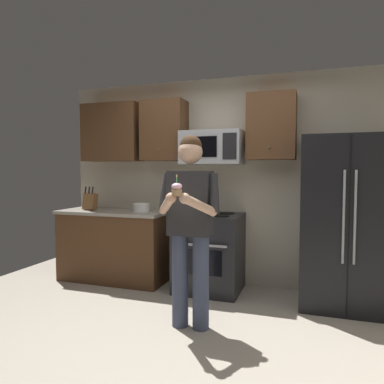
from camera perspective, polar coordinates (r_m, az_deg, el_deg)
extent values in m
plane|color=#9E9384|center=(3.26, -1.63, -22.86)|extent=(6.00, 6.00, 0.00)
cube|color=#B7AD99|center=(4.61, 5.91, 1.63)|extent=(4.40, 0.10, 2.60)
cube|color=black|center=(4.37, 2.75, -9.56)|extent=(0.76, 0.66, 0.92)
cube|color=black|center=(4.07, 1.43, -11.13)|extent=(0.48, 0.01, 0.28)
cylinder|color=#99999E|center=(4.00, 1.33, -8.44)|extent=(0.60, 0.03, 0.03)
cylinder|color=black|center=(4.21, -0.11, -3.62)|extent=(0.18, 0.18, 0.01)
cylinder|color=black|center=(4.11, 4.65, -3.81)|extent=(0.18, 0.18, 0.01)
cylinder|color=black|center=(4.48, 1.04, -3.20)|extent=(0.18, 0.18, 0.01)
cylinder|color=black|center=(4.38, 5.54, -3.36)|extent=(0.18, 0.18, 0.01)
cube|color=#9EA0A5|center=(4.39, 3.23, 7.04)|extent=(0.74, 0.40, 0.40)
cube|color=black|center=(4.22, 1.30, 7.19)|extent=(0.40, 0.01, 0.24)
cube|color=black|center=(4.13, 5.98, 7.26)|extent=(0.16, 0.01, 0.30)
cube|color=black|center=(4.11, 23.22, -4.44)|extent=(0.90, 0.72, 1.80)
cylinder|color=gray|center=(3.72, 22.95, -3.68)|extent=(0.02, 0.02, 0.90)
cylinder|color=gray|center=(3.73, 24.48, -3.70)|extent=(0.02, 0.02, 0.90)
cube|color=black|center=(3.75, 23.66, -5.19)|extent=(0.01, 0.01, 1.74)
cube|color=#4C301C|center=(5.01, -12.45, 9.16)|extent=(0.80, 0.34, 0.76)
sphere|color=brown|center=(4.83, -13.51, 6.38)|extent=(0.03, 0.03, 0.03)
cube|color=#4C301C|center=(4.67, -4.42, 9.65)|extent=(0.55, 0.34, 0.76)
sphere|color=brown|center=(4.48, -5.31, 6.70)|extent=(0.03, 0.03, 0.03)
cube|color=#4C301C|center=(4.33, 12.54, 10.08)|extent=(0.55, 0.34, 0.76)
sphere|color=brown|center=(4.12, 12.23, 6.92)|extent=(0.03, 0.03, 0.03)
cube|color=#4C301C|center=(4.90, -12.12, -8.45)|extent=(1.40, 0.62, 0.88)
cube|color=gray|center=(4.83, -12.19, -3.10)|extent=(1.44, 0.66, 0.04)
cube|color=brown|center=(4.96, -15.86, -1.48)|extent=(0.16, 0.15, 0.24)
cylinder|color=black|center=(4.96, -16.55, 0.30)|extent=(0.02, 0.04, 0.09)
cylinder|color=black|center=(4.93, -16.03, 0.29)|extent=(0.02, 0.04, 0.09)
cylinder|color=black|center=(4.90, -15.50, 0.28)|extent=(0.02, 0.04, 0.09)
cylinder|color=white|center=(4.63, -8.08, -2.50)|extent=(0.21, 0.21, 0.10)
torus|color=white|center=(4.63, -8.08, -1.91)|extent=(0.22, 0.22, 0.01)
cylinder|color=#383F59|center=(3.42, -1.90, -13.82)|extent=(0.15, 0.15, 0.86)
cylinder|color=#383F59|center=(3.35, 1.40, -14.15)|extent=(0.15, 0.15, 0.86)
cube|color=#262628|center=(3.24, -0.27, -1.76)|extent=(0.38, 0.22, 0.58)
sphere|color=tan|center=(3.23, -0.27, 6.39)|extent=(0.22, 0.22, 0.22)
sphere|color=#382314|center=(3.25, -0.21, 7.26)|extent=(0.20, 0.20, 0.20)
cylinder|color=#262628|center=(3.29, -4.15, -0.04)|extent=(0.15, 0.18, 0.35)
cylinder|color=tan|center=(3.12, -4.01, -2.00)|extent=(0.26, 0.33, 0.21)
sphere|color=tan|center=(2.96, -3.38, -0.96)|extent=(0.09, 0.09, 0.09)
cylinder|color=#262628|center=(3.14, 3.44, -0.19)|extent=(0.15, 0.18, 0.35)
cylinder|color=tan|center=(3.02, 1.26, -2.18)|extent=(0.26, 0.33, 0.21)
sphere|color=tan|center=(2.92, -1.19, -1.02)|extent=(0.09, 0.09, 0.09)
cylinder|color=#A87F56|center=(2.91, -2.43, -0.09)|extent=(0.08, 0.08, 0.06)
ellipsoid|color=#F2B2CC|center=(2.91, -2.44, 0.88)|extent=(0.09, 0.09, 0.06)
cylinder|color=#4CBF66|center=(2.91, -2.44, 1.82)|extent=(0.01, 0.01, 0.06)
ellipsoid|color=#FFD159|center=(2.91, -2.44, 2.55)|extent=(0.01, 0.01, 0.02)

